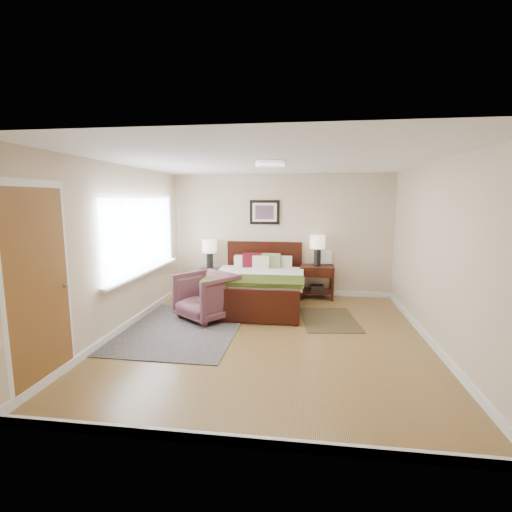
{
  "coord_description": "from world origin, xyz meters",
  "views": [
    {
      "loc": [
        0.51,
        -5.16,
        1.97
      ],
      "look_at": [
        -0.31,
        0.86,
        1.05
      ],
      "focal_mm": 26.0,
      "sensor_mm": 36.0,
      "label": 1
    }
  ],
  "objects_px": {
    "lamp_left": "(210,249)",
    "nightstand_left": "(210,275)",
    "bed": "(259,280)",
    "armchair": "(206,296)",
    "nightstand_right": "(317,278)",
    "lamp_right": "(317,245)",
    "rug_persian": "(183,328)"
  },
  "relations": [
    {
      "from": "rug_persian",
      "to": "lamp_left",
      "type": "bearing_deg",
      "value": 94.09
    },
    {
      "from": "bed",
      "to": "rug_persian",
      "type": "xyz_separation_m",
      "value": [
        -1.0,
        -1.37,
        -0.5
      ]
    },
    {
      "from": "armchair",
      "to": "lamp_right",
      "type": "bearing_deg",
      "value": 78.01
    },
    {
      "from": "nightstand_left",
      "to": "lamp_left",
      "type": "distance_m",
      "value": 0.54
    },
    {
      "from": "nightstand_right",
      "to": "lamp_left",
      "type": "bearing_deg",
      "value": 179.61
    },
    {
      "from": "armchair",
      "to": "bed",
      "type": "bearing_deg",
      "value": 84.65
    },
    {
      "from": "bed",
      "to": "armchair",
      "type": "height_order",
      "value": "bed"
    },
    {
      "from": "lamp_left",
      "to": "armchair",
      "type": "relative_size",
      "value": 0.71
    },
    {
      "from": "lamp_left",
      "to": "nightstand_right",
      "type": "bearing_deg",
      "value": -0.39
    },
    {
      "from": "bed",
      "to": "armchair",
      "type": "bearing_deg",
      "value": -132.42
    },
    {
      "from": "lamp_left",
      "to": "armchair",
      "type": "distance_m",
      "value": 1.74
    },
    {
      "from": "nightstand_right",
      "to": "rug_persian",
      "type": "bearing_deg",
      "value": -134.46
    },
    {
      "from": "armchair",
      "to": "rug_persian",
      "type": "bearing_deg",
      "value": -76.52
    },
    {
      "from": "bed",
      "to": "lamp_left",
      "type": "bearing_deg",
      "value": 145.65
    },
    {
      "from": "armchair",
      "to": "rug_persian",
      "type": "height_order",
      "value": "armchair"
    },
    {
      "from": "nightstand_left",
      "to": "lamp_right",
      "type": "height_order",
      "value": "lamp_right"
    },
    {
      "from": "nightstand_left",
      "to": "armchair",
      "type": "bearing_deg",
      "value": -77.27
    },
    {
      "from": "lamp_right",
      "to": "rug_persian",
      "type": "bearing_deg",
      "value": -134.26
    },
    {
      "from": "bed",
      "to": "nightstand_left",
      "type": "height_order",
      "value": "bed"
    },
    {
      "from": "nightstand_left",
      "to": "armchair",
      "type": "relative_size",
      "value": 0.63
    },
    {
      "from": "nightstand_right",
      "to": "lamp_right",
      "type": "relative_size",
      "value": 1.09
    },
    {
      "from": "nightstand_right",
      "to": "armchair",
      "type": "height_order",
      "value": "armchair"
    },
    {
      "from": "nightstand_right",
      "to": "lamp_right",
      "type": "bearing_deg",
      "value": 90.0
    },
    {
      "from": "bed",
      "to": "lamp_left",
      "type": "distance_m",
      "value": 1.44
    },
    {
      "from": "bed",
      "to": "lamp_right",
      "type": "distance_m",
      "value": 1.45
    },
    {
      "from": "lamp_left",
      "to": "nightstand_left",
      "type": "bearing_deg",
      "value": -90.0
    },
    {
      "from": "bed",
      "to": "nightstand_right",
      "type": "relative_size",
      "value": 3.05
    },
    {
      "from": "armchair",
      "to": "lamp_left",
      "type": "bearing_deg",
      "value": 139.65
    },
    {
      "from": "nightstand_left",
      "to": "lamp_right",
      "type": "xyz_separation_m",
      "value": [
        2.21,
        0.02,
        0.66
      ]
    },
    {
      "from": "nightstand_left",
      "to": "armchair",
      "type": "distance_m",
      "value": 1.63
    },
    {
      "from": "lamp_left",
      "to": "armchair",
      "type": "bearing_deg",
      "value": -77.42
    },
    {
      "from": "lamp_right",
      "to": "armchair",
      "type": "xyz_separation_m",
      "value": [
        -1.85,
        -1.61,
        -0.69
      ]
    }
  ]
}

